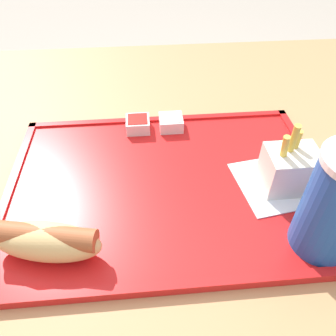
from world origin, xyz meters
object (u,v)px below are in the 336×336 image
Objects in this scene: sauce_cup_ketchup at (138,124)px; hot_dog_far at (46,240)px; fries_carton at (289,169)px; sauce_cup_mayo at (171,122)px.

hot_dog_far is at bearing 65.43° from sauce_cup_ketchup.
fries_carton is at bearing 143.54° from sauce_cup_ketchup.
fries_carton reaches higher than sauce_cup_mayo.
sauce_cup_mayo and sauce_cup_ketchup have the same top height.
sauce_cup_ketchup is at bearing -36.46° from fries_carton.
sauce_cup_ketchup is (-0.11, -0.24, -0.02)m from hot_dog_far.
sauce_cup_mayo is (-0.17, -0.24, -0.02)m from hot_dog_far.
sauce_cup_mayo is at bearing -179.91° from sauce_cup_ketchup.
sauce_cup_mayo is (0.15, -0.16, -0.02)m from fries_carton.
fries_carton is 0.22m from sauce_cup_mayo.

